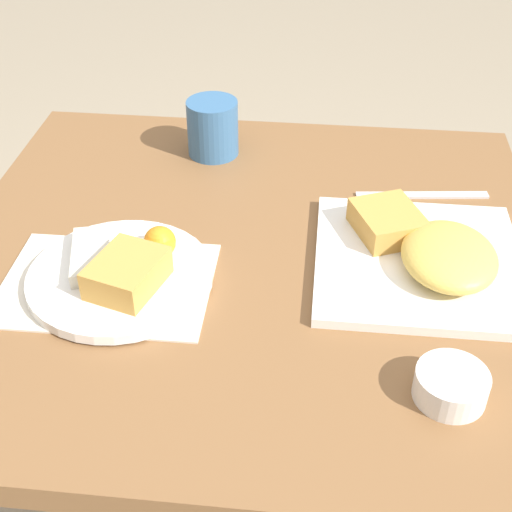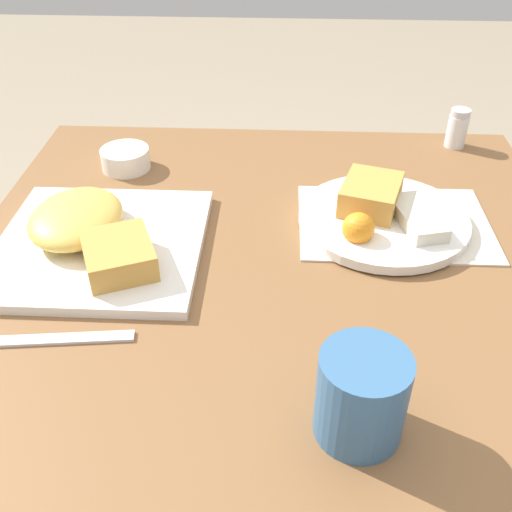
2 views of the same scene
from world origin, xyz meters
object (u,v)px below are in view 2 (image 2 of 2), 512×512
object	(u,v)px
plate_square_near	(93,236)
butter_knife	(43,340)
coffee_mug	(361,396)
salt_shaker	(457,130)
plate_oval_far	(381,214)
sauce_ramekin	(125,158)

from	to	relation	value
plate_square_near	butter_knife	xyz separation A→B (m)	(0.18, -0.01, -0.02)
plate_square_near	coffee_mug	world-z (taller)	coffee_mug
salt_shaker	plate_oval_far	bearing A→B (deg)	-31.42
plate_oval_far	sauce_ramekin	distance (m)	0.43
plate_oval_far	sauce_ramekin	xyz separation A→B (m)	(-0.15, -0.41, -0.00)
sauce_ramekin	salt_shaker	world-z (taller)	salt_shaker
salt_shaker	coffee_mug	xyz separation A→B (m)	(0.63, -0.23, 0.02)
plate_square_near	plate_oval_far	world-z (taller)	plate_square_near
plate_oval_far	sauce_ramekin	size ratio (longest dim) A/B	3.02
butter_knife	plate_square_near	bearing A→B (deg)	79.64
plate_square_near	salt_shaker	xyz separation A→B (m)	(-0.34, 0.56, 0.01)
plate_square_near	sauce_ramekin	distance (m)	0.23
plate_square_near	salt_shaker	size ratio (longest dim) A/B	4.03
butter_knife	coffee_mug	size ratio (longest dim) A/B	2.18
plate_oval_far	butter_knife	xyz separation A→B (m)	(0.26, -0.41, -0.02)
salt_shaker	coffee_mug	world-z (taller)	coffee_mug
salt_shaker	butter_knife	world-z (taller)	salt_shaker
sauce_ramekin	butter_knife	distance (m)	0.41
butter_knife	salt_shaker	bearing A→B (deg)	36.02
plate_oval_far	butter_knife	world-z (taller)	plate_oval_far
coffee_mug	plate_oval_far	bearing A→B (deg)	169.85
plate_square_near	salt_shaker	distance (m)	0.66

